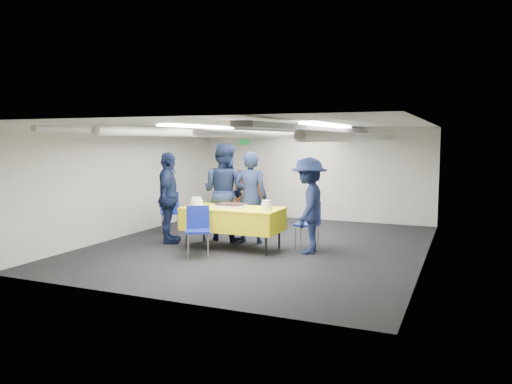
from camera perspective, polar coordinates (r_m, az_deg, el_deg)
ground at (r=9.61m, az=0.49°, el=-6.13°), size 7.00×7.00×0.00m
room_shell at (r=9.74m, az=1.93°, el=4.78°), size 6.00×7.00×2.30m
serving_table at (r=9.26m, az=-2.67°, el=-3.07°), size 1.83×0.90×0.77m
sheet_cake at (r=9.17m, az=-2.88°, el=-1.57°), size 0.50×0.38×0.09m
plate_stack_left at (r=9.52m, az=-6.81°, el=-1.13°), size 0.23×0.23×0.16m
plate_stack_right at (r=8.89m, az=1.22°, el=-1.55°), size 0.19×0.19×0.17m
podium at (r=12.90m, az=-0.87°, el=-0.25°), size 0.62×0.53×1.25m
chair_near at (r=8.74m, az=-6.65°, el=-3.83°), size 0.57×0.57×0.87m
chair_right at (r=9.32m, az=6.36°, el=-3.22°), size 0.43×0.43×0.87m
chair_left at (r=11.03m, az=-9.80°, el=-1.84°), size 0.59×0.59×0.87m
sailor_a at (r=9.74m, az=-0.64°, el=-0.60°), size 0.73×0.55×1.80m
sailor_b at (r=10.03m, az=-3.69°, el=0.03°), size 1.03×0.85×1.95m
sailor_c at (r=9.88m, az=-9.98°, el=-0.65°), size 0.81×1.13×1.78m
sailor_d at (r=8.89m, az=6.02°, el=-1.54°), size 0.79×1.19×1.71m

